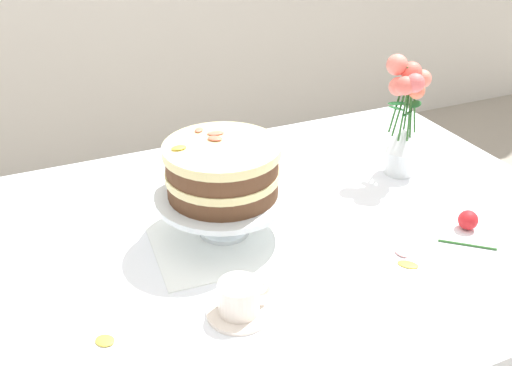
{
  "coord_description": "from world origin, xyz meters",
  "views": [
    {
      "loc": [
        -0.47,
        -0.97,
        1.46
      ],
      "look_at": [
        -0.04,
        0.01,
        0.86
      ],
      "focal_mm": 40.93,
      "sensor_mm": 36.0,
      "label": 1
    }
  ],
  "objects_px": {
    "cake_stand": "(223,200)",
    "fallen_rose": "(468,221)",
    "dining_table": "(280,268)",
    "teacup": "(239,300)",
    "flower_vase": "(405,119)",
    "layer_cake": "(222,169)"
  },
  "relations": [
    {
      "from": "cake_stand",
      "to": "flower_vase",
      "type": "height_order",
      "value": "flower_vase"
    },
    {
      "from": "cake_stand",
      "to": "flower_vase",
      "type": "bearing_deg",
      "value": 8.59
    },
    {
      "from": "dining_table",
      "to": "layer_cake",
      "type": "height_order",
      "value": "layer_cake"
    },
    {
      "from": "layer_cake",
      "to": "flower_vase",
      "type": "distance_m",
      "value": 0.52
    },
    {
      "from": "teacup",
      "to": "fallen_rose",
      "type": "height_order",
      "value": "teacup"
    },
    {
      "from": "dining_table",
      "to": "teacup",
      "type": "bearing_deg",
      "value": -132.3
    },
    {
      "from": "flower_vase",
      "to": "fallen_rose",
      "type": "relative_size",
      "value": 2.68
    },
    {
      "from": "dining_table",
      "to": "flower_vase",
      "type": "bearing_deg",
      "value": 18.35
    },
    {
      "from": "flower_vase",
      "to": "layer_cake",
      "type": "bearing_deg",
      "value": -171.42
    },
    {
      "from": "flower_vase",
      "to": "teacup",
      "type": "distance_m",
      "value": 0.68
    },
    {
      "from": "flower_vase",
      "to": "teacup",
      "type": "xyz_separation_m",
      "value": [
        -0.58,
        -0.33,
        -0.12
      ]
    },
    {
      "from": "cake_stand",
      "to": "teacup",
      "type": "height_order",
      "value": "cake_stand"
    },
    {
      "from": "flower_vase",
      "to": "teacup",
      "type": "bearing_deg",
      "value": -150.44
    },
    {
      "from": "layer_cake",
      "to": "flower_vase",
      "type": "relative_size",
      "value": 0.79
    },
    {
      "from": "dining_table",
      "to": "cake_stand",
      "type": "relative_size",
      "value": 4.83
    },
    {
      "from": "cake_stand",
      "to": "fallen_rose",
      "type": "bearing_deg",
      "value": -22.35
    },
    {
      "from": "layer_cake",
      "to": "flower_vase",
      "type": "height_order",
      "value": "flower_vase"
    },
    {
      "from": "flower_vase",
      "to": "teacup",
      "type": "height_order",
      "value": "flower_vase"
    },
    {
      "from": "cake_stand",
      "to": "teacup",
      "type": "distance_m",
      "value": 0.27
    },
    {
      "from": "teacup",
      "to": "cake_stand",
      "type": "bearing_deg",
      "value": 74.84
    },
    {
      "from": "teacup",
      "to": "flower_vase",
      "type": "bearing_deg",
      "value": 29.56
    },
    {
      "from": "layer_cake",
      "to": "dining_table",
      "type": "bearing_deg",
      "value": -27.12
    }
  ]
}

